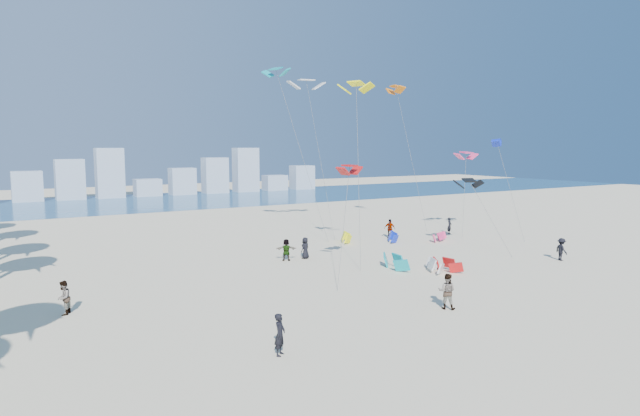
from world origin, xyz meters
TOP-DOWN VIEW (x-y plane):
  - ground at (0.00, 0.00)m, footprint 220.00×220.00m
  - ocean at (0.00, 72.00)m, footprint 220.00×220.00m
  - kitesurfer_near at (-6.00, 4.32)m, footprint 0.76×0.75m
  - kitesurfer_mid at (4.57, 5.55)m, footprint 1.15×1.18m
  - kitesurfers_far at (7.62, 18.28)m, footprint 36.68×15.95m
  - grounded_kites at (11.90, 17.84)m, footprint 12.60×16.18m
  - flying_kites at (14.61, 25.76)m, footprint 25.58×21.85m
  - distant_skyline at (-1.19, 82.00)m, footprint 85.00×3.00m

SIDE VIEW (x-z plane):
  - ground at x=0.00m, z-range 0.00..0.00m
  - ocean at x=0.00m, z-range 0.01..0.01m
  - grounded_kites at x=11.90m, z-range -0.06..0.92m
  - kitesurfers_far at x=7.62m, z-range -0.05..1.77m
  - kitesurfer_near at x=-6.00m, z-range 0.00..1.77m
  - kitesurfer_mid at x=4.57m, z-range 0.00..1.92m
  - distant_skyline at x=-1.19m, z-range -1.11..7.29m
  - flying_kites at x=14.61m, z-range 3.97..20.47m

